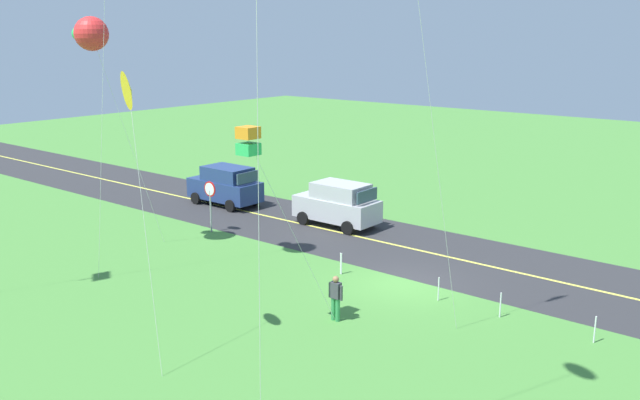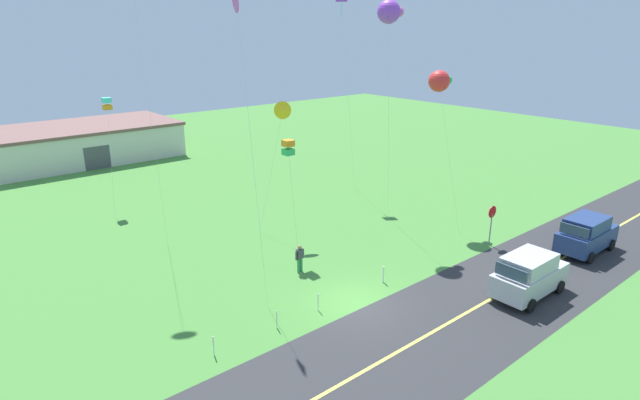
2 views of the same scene
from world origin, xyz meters
TOP-DOWN VIEW (x-y plane):
  - ground_plane at (0.00, 0.00)m, footprint 120.00×120.00m
  - asphalt_road at (0.00, -4.00)m, footprint 120.00×7.00m
  - road_centre_stripe at (0.00, -4.00)m, footprint 120.00×0.16m
  - car_suv_foreground at (7.12, -4.93)m, footprint 4.40×2.12m
  - car_parked_east_near at (14.75, -4.35)m, footprint 4.40×2.12m
  - stop_sign at (11.30, -0.10)m, footprint 0.76×0.08m
  - person_adult_near at (-0.02, 4.48)m, footprint 0.58×0.22m
  - kite_red_low at (1.30, 7.13)m, footprint 1.60×2.94m
  - kite_pink_drift at (12.20, 5.22)m, footprint 1.90×3.47m
  - kite_orange_near at (3.06, 10.02)m, footprint 2.19×1.02m
  - fence_post_0 at (-7.44, 0.70)m, footprint 0.05×0.05m
  - fence_post_1 at (-4.27, 0.70)m, footprint 0.05×0.05m
  - fence_post_2 at (-1.86, 0.70)m, footprint 0.05×0.05m
  - fence_post_3 at (2.65, 0.70)m, footprint 0.05×0.05m
  - fence_post_4 at (2.61, 0.70)m, footprint 0.05×0.05m

SIDE VIEW (x-z plane):
  - ground_plane at x=0.00m, z-range -0.10..0.00m
  - asphalt_road at x=0.00m, z-range 0.00..0.00m
  - road_centre_stripe at x=0.00m, z-range 0.00..0.01m
  - fence_post_0 at x=-7.44m, z-range 0.00..0.90m
  - fence_post_1 at x=-4.27m, z-range 0.00..0.90m
  - fence_post_2 at x=-1.86m, z-range 0.00..0.90m
  - fence_post_3 at x=2.65m, z-range 0.00..0.90m
  - fence_post_4 at x=2.61m, z-range 0.00..0.90m
  - person_adult_near at x=-0.02m, z-range 0.06..1.66m
  - car_suv_foreground at x=7.12m, z-range 0.03..2.27m
  - car_parked_east_near at x=14.75m, z-range 0.03..2.27m
  - stop_sign at x=11.30m, z-range 0.52..3.08m
  - kite_red_low at x=1.30m, z-range 2.96..9.77m
  - kite_orange_near at x=3.06m, z-range 3.68..12.22m
  - kite_pink_drift at x=12.20m, z-range 4.41..14.65m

